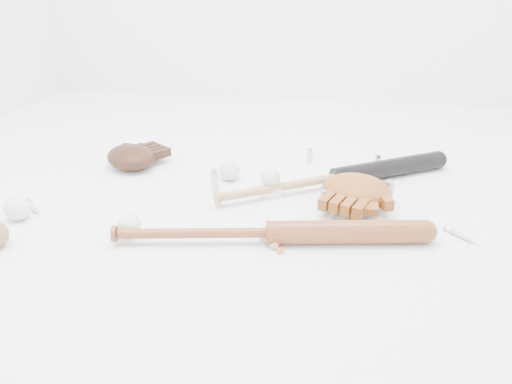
% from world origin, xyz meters
% --- Properties ---
extents(bat_dark, '(0.88, 0.60, 0.07)m').
position_xyz_m(bat_dark, '(0.31, 0.23, 0.04)').
color(bat_dark, black).
rests_on(bat_dark, ground).
extents(bat_wood, '(0.98, 0.26, 0.07)m').
position_xyz_m(bat_wood, '(0.13, -0.23, 0.04)').
color(bat_wood, brown).
rests_on(bat_wood, ground).
extents(glove_dark, '(0.36, 0.36, 0.09)m').
position_xyz_m(glove_dark, '(-0.51, 0.27, 0.05)').
color(glove_dark, black).
rests_on(glove_dark, ground).
extents(glove_tan, '(0.37, 0.37, 0.10)m').
position_xyz_m(glove_tan, '(0.38, 0.09, 0.05)').
color(glove_tan, brown).
rests_on(glove_tan, ground).
extents(trading_card, '(0.09, 0.11, 0.01)m').
position_xyz_m(trading_card, '(-0.56, 0.44, 0.00)').
color(trading_card, gold).
rests_on(trading_card, ground).
extents(pedestal, '(0.08, 0.08, 0.04)m').
position_xyz_m(pedestal, '(0.08, 0.11, 0.02)').
color(pedestal, white).
rests_on(pedestal, ground).
extents(baseball_on_pedestal, '(0.07, 0.07, 0.07)m').
position_xyz_m(baseball_on_pedestal, '(0.08, 0.11, 0.07)').
color(baseball_on_pedestal, silver).
rests_on(baseball_on_pedestal, pedestal).
extents(baseball_left, '(0.08, 0.08, 0.08)m').
position_xyz_m(baseball_left, '(-0.70, -0.22, 0.04)').
color(baseball_left, silver).
rests_on(baseball_left, ground).
extents(baseball_upper, '(0.08, 0.08, 0.08)m').
position_xyz_m(baseball_upper, '(-0.09, 0.22, 0.04)').
color(baseball_upper, silver).
rests_on(baseball_upper, ground).
extents(baseball_mid, '(0.07, 0.07, 0.07)m').
position_xyz_m(baseball_mid, '(-0.30, -0.25, 0.04)').
color(baseball_mid, silver).
rests_on(baseball_mid, ground).
extents(syringe_0, '(0.14, 0.13, 0.02)m').
position_xyz_m(syringe_0, '(-0.70, -0.14, 0.01)').
color(syringe_0, '#ADBCC6').
rests_on(syringe_0, ground).
extents(syringe_1, '(0.12, 0.13, 0.02)m').
position_xyz_m(syringe_1, '(0.13, -0.23, 0.01)').
color(syringe_1, '#ADBCC6').
rests_on(syringe_1, ground).
extents(syringe_2, '(0.09, 0.14, 0.02)m').
position_xyz_m(syringe_2, '(0.39, 0.35, 0.01)').
color(syringe_2, '#ADBCC6').
rests_on(syringe_2, ground).
extents(syringe_3, '(0.12, 0.12, 0.02)m').
position_xyz_m(syringe_3, '(0.70, -0.10, 0.01)').
color(syringe_3, '#ADBCC6').
rests_on(syringe_3, ground).
extents(vial_0, '(0.02, 0.02, 0.06)m').
position_xyz_m(vial_0, '(0.19, 0.45, 0.03)').
color(vial_0, silver).
rests_on(vial_0, ground).
extents(vial_1, '(0.03, 0.03, 0.07)m').
position_xyz_m(vial_1, '(0.47, 0.41, 0.03)').
color(vial_1, silver).
rests_on(vial_1, ground).
extents(vial_2, '(0.03, 0.03, 0.07)m').
position_xyz_m(vial_2, '(0.27, 0.02, 0.04)').
color(vial_2, silver).
rests_on(vial_2, ground).
extents(vial_3, '(0.04, 0.04, 0.08)m').
position_xyz_m(vial_3, '(0.49, 0.11, 0.04)').
color(vial_3, silver).
rests_on(vial_3, ground).
extents(vial_4, '(0.03, 0.03, 0.08)m').
position_xyz_m(vial_4, '(-0.13, 0.12, 0.04)').
color(vial_4, silver).
rests_on(vial_4, ground).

